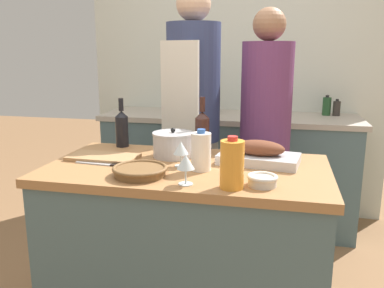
% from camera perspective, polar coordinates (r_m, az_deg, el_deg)
% --- Properties ---
extents(kitchen_island, '(1.30, 0.71, 0.90)m').
position_cam_1_polar(kitchen_island, '(2.06, -0.68, -15.18)').
color(kitchen_island, '#4C666B').
rests_on(kitchen_island, ground_plane).
extents(back_counter, '(2.05, 0.60, 0.91)m').
position_cam_1_polar(back_counter, '(3.40, 5.10, -3.51)').
color(back_counter, '#4C666B').
rests_on(back_counter, ground_plane).
extents(back_wall, '(2.55, 0.10, 2.55)m').
position_cam_1_polar(back_wall, '(3.61, 6.14, 10.61)').
color(back_wall, silver).
rests_on(back_wall, ground_plane).
extents(roasting_pan, '(0.40, 0.26, 0.11)m').
position_cam_1_polar(roasting_pan, '(1.94, 9.36, -1.48)').
color(roasting_pan, '#BCBCC1').
rests_on(roasting_pan, kitchen_island).
extents(wicker_basket, '(0.24, 0.24, 0.04)m').
position_cam_1_polar(wicker_basket, '(1.75, -7.31, -3.72)').
color(wicker_basket, brown).
rests_on(wicker_basket, kitchen_island).
extents(cutting_board, '(0.34, 0.18, 0.02)m').
position_cam_1_polar(cutting_board, '(2.05, -12.33, -1.82)').
color(cutting_board, '#AD7F51').
rests_on(cutting_board, kitchen_island).
extents(stock_pot, '(0.21, 0.21, 0.15)m').
position_cam_1_polar(stock_pot, '(2.04, -2.66, -0.07)').
color(stock_pot, '#B7B7BC').
rests_on(stock_pot, kitchen_island).
extents(mixing_bowl, '(0.12, 0.12, 0.05)m').
position_cam_1_polar(mixing_bowl, '(1.63, 9.84, -4.98)').
color(mixing_bowl, beige).
rests_on(mixing_bowl, kitchen_island).
extents(juice_jug, '(0.09, 0.09, 0.21)m').
position_cam_1_polar(juice_jug, '(1.57, 5.65, -2.85)').
color(juice_jug, orange).
rests_on(juice_jug, kitchen_island).
extents(milk_jug, '(0.09, 0.09, 0.19)m').
position_cam_1_polar(milk_jug, '(1.80, 1.28, -1.04)').
color(milk_jug, white).
rests_on(milk_jug, kitchen_island).
extents(wine_bottle_green, '(0.07, 0.07, 0.29)m').
position_cam_1_polar(wine_bottle_green, '(2.12, 1.44, 1.89)').
color(wine_bottle_green, '#381E19').
rests_on(wine_bottle_green, kitchen_island).
extents(wine_bottle_dark, '(0.07, 0.07, 0.27)m').
position_cam_1_polar(wine_bottle_dark, '(2.27, -9.81, 2.27)').
color(wine_bottle_dark, black).
rests_on(wine_bottle_dark, kitchen_island).
extents(wine_glass_left, '(0.07, 0.07, 0.12)m').
position_cam_1_polar(wine_glass_left, '(1.61, -0.89, -2.66)').
color(wine_glass_left, silver).
rests_on(wine_glass_left, kitchen_island).
extents(wine_glass_right, '(0.07, 0.07, 0.12)m').
position_cam_1_polar(wine_glass_right, '(1.86, -1.57, -0.66)').
color(wine_glass_right, silver).
rests_on(wine_glass_right, kitchen_island).
extents(knife_chef, '(0.30, 0.05, 0.01)m').
position_cam_1_polar(knife_chef, '(1.94, -11.88, -2.82)').
color(knife_chef, '#B7B7BC').
rests_on(knife_chef, kitchen_island).
extents(stand_mixer, '(0.18, 0.14, 0.29)m').
position_cam_1_polar(stand_mixer, '(3.26, 0.61, 6.21)').
color(stand_mixer, silver).
rests_on(stand_mixer, back_counter).
extents(condiment_bottle_tall, '(0.06, 0.06, 0.13)m').
position_cam_1_polar(condiment_bottle_tall, '(3.43, 19.63, 4.75)').
color(condiment_bottle_tall, '#332D28').
rests_on(condiment_bottle_tall, back_counter).
extents(condiment_bottle_short, '(0.05, 0.05, 0.16)m').
position_cam_1_polar(condiment_bottle_short, '(3.40, 3.13, 5.69)').
color(condiment_bottle_short, '#332D28').
rests_on(condiment_bottle_short, back_counter).
extents(condiment_bottle_extra, '(0.07, 0.07, 0.16)m').
position_cam_1_polar(condiment_bottle_extra, '(3.42, 18.38, 5.06)').
color(condiment_bottle_extra, '#234C28').
rests_on(condiment_bottle_extra, back_counter).
extents(person_cook_aproned, '(0.34, 0.36, 1.80)m').
position_cam_1_polar(person_cook_aproned, '(2.57, 0.16, 3.66)').
color(person_cook_aproned, beige).
rests_on(person_cook_aproned, ground_plane).
extents(person_cook_guest, '(0.31, 0.31, 1.67)m').
position_cam_1_polar(person_cook_guest, '(2.55, 10.20, 1.70)').
color(person_cook_guest, beige).
rests_on(person_cook_guest, ground_plane).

